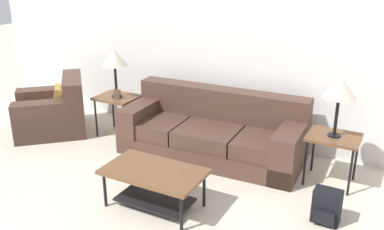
% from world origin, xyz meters
% --- Properties ---
extents(wall_back, '(9.18, 0.06, 2.60)m').
position_xyz_m(wall_back, '(0.00, 4.73, 1.30)').
color(wall_back, white).
rests_on(wall_back, ground_plane).
extents(couch, '(2.33, 1.00, 0.82)m').
position_xyz_m(couch, '(-0.40, 4.08, 0.30)').
color(couch, '#4C3328').
rests_on(couch, ground_plane).
extents(armchair, '(1.33, 1.33, 0.80)m').
position_xyz_m(armchair, '(-2.79, 3.72, 0.29)').
color(armchair, '#4C3328').
rests_on(armchair, ground_plane).
extents(coffee_table, '(1.02, 0.59, 0.42)m').
position_xyz_m(coffee_table, '(-0.40, 2.70, 0.31)').
color(coffee_table, brown).
rests_on(coffee_table, ground_plane).
extents(side_table_left, '(0.56, 0.47, 0.58)m').
position_xyz_m(side_table_left, '(-1.88, 4.05, 0.52)').
color(side_table_left, brown).
rests_on(side_table_left, ground_plane).
extents(side_table_right, '(0.56, 0.47, 0.58)m').
position_xyz_m(side_table_right, '(1.08, 4.05, 0.52)').
color(side_table_right, brown).
rests_on(side_table_right, ground_plane).
extents(table_lamp_left, '(0.35, 0.35, 0.66)m').
position_xyz_m(table_lamp_left, '(-1.88, 4.05, 1.12)').
color(table_lamp_left, black).
rests_on(table_lamp_left, side_table_left).
extents(table_lamp_right, '(0.35, 0.35, 0.66)m').
position_xyz_m(table_lamp_right, '(1.08, 4.05, 1.12)').
color(table_lamp_right, black).
rests_on(table_lamp_right, side_table_right).
extents(backpack, '(0.26, 0.24, 0.34)m').
position_xyz_m(backpack, '(1.21, 3.25, 0.17)').
color(backpack, black).
rests_on(backpack, ground_plane).
extents(picture_frame, '(0.10, 0.04, 0.13)m').
position_xyz_m(picture_frame, '(-1.82, 3.98, 0.64)').
color(picture_frame, '#4C3828').
rests_on(picture_frame, side_table_left).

